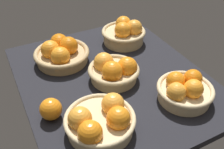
{
  "coord_description": "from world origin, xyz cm",
  "views": [
    {
      "loc": [
        74.17,
        -38.09,
        68.83
      ],
      "look_at": [
        3.13,
        -1.76,
        7.0
      ],
      "focal_mm": 41.52,
      "sensor_mm": 36.0,
      "label": 1
    }
  ],
  "objects_px": {
    "basket_near_left": "(61,53)",
    "basket_far_right": "(185,90)",
    "basket_near_right": "(100,121)",
    "basket_center": "(114,70)",
    "basket_far_left": "(124,33)",
    "loose_orange_front_gap": "(51,109)"
  },
  "relations": [
    {
      "from": "basket_near_left",
      "to": "loose_orange_front_gap",
      "type": "xyz_separation_m",
      "value": [
        0.31,
        -0.14,
        -0.01
      ]
    },
    {
      "from": "basket_near_left",
      "to": "basket_far_right",
      "type": "relative_size",
      "value": 1.17
    },
    {
      "from": "basket_far_left",
      "to": "basket_far_right",
      "type": "xyz_separation_m",
      "value": [
        0.46,
        -0.01,
        -0.01
      ]
    },
    {
      "from": "basket_near_left",
      "to": "basket_far_right",
      "type": "xyz_separation_m",
      "value": [
        0.44,
        0.32,
        0.0
      ]
    },
    {
      "from": "basket_center",
      "to": "basket_near_right",
      "type": "bearing_deg",
      "value": -37.0
    },
    {
      "from": "basket_near_right",
      "to": "loose_orange_front_gap",
      "type": "bearing_deg",
      "value": -136.1
    },
    {
      "from": "basket_far_left",
      "to": "loose_orange_front_gap",
      "type": "xyz_separation_m",
      "value": [
        0.33,
        -0.46,
        -0.01
      ]
    },
    {
      "from": "basket_far_right",
      "to": "basket_center",
      "type": "bearing_deg",
      "value": -142.37
    },
    {
      "from": "basket_far_left",
      "to": "loose_orange_front_gap",
      "type": "distance_m",
      "value": 0.57
    },
    {
      "from": "loose_orange_front_gap",
      "to": "basket_far_right",
      "type": "bearing_deg",
      "value": 74.0
    },
    {
      "from": "basket_near_right",
      "to": "loose_orange_front_gap",
      "type": "distance_m",
      "value": 0.18
    },
    {
      "from": "basket_near_right",
      "to": "basket_far_right",
      "type": "bearing_deg",
      "value": 89.41
    },
    {
      "from": "basket_near_right",
      "to": "basket_center",
      "type": "bearing_deg",
      "value": 143.0
    },
    {
      "from": "basket_far_left",
      "to": "loose_orange_front_gap",
      "type": "height_order",
      "value": "basket_far_left"
    },
    {
      "from": "basket_near_right",
      "to": "loose_orange_front_gap",
      "type": "relative_size",
      "value": 3.03
    },
    {
      "from": "basket_center",
      "to": "basket_far_right",
      "type": "bearing_deg",
      "value": 37.63
    },
    {
      "from": "basket_near_right",
      "to": "basket_near_left",
      "type": "distance_m",
      "value": 0.43
    },
    {
      "from": "basket_near_right",
      "to": "basket_far_left",
      "type": "height_order",
      "value": "basket_far_left"
    },
    {
      "from": "basket_far_left",
      "to": "basket_far_right",
      "type": "bearing_deg",
      "value": -1.06
    },
    {
      "from": "basket_center",
      "to": "basket_near_right",
      "type": "distance_m",
      "value": 0.27
    },
    {
      "from": "basket_near_right",
      "to": "basket_far_left",
      "type": "xyz_separation_m",
      "value": [
        -0.45,
        0.34,
        0.01
      ]
    },
    {
      "from": "loose_orange_front_gap",
      "to": "basket_far_left",
      "type": "bearing_deg",
      "value": 125.13
    }
  ]
}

